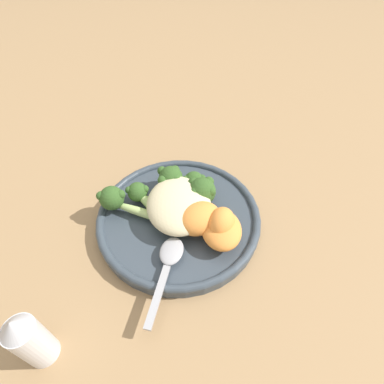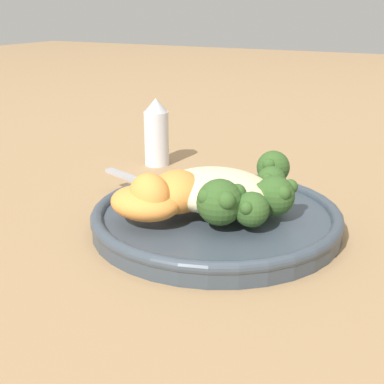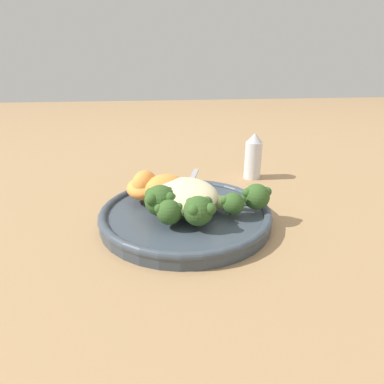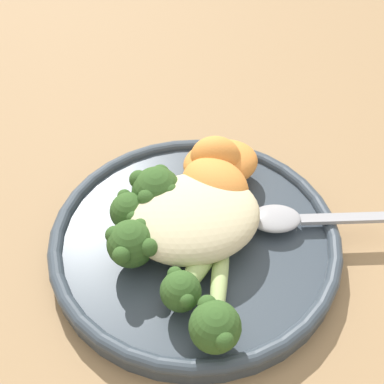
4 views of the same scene
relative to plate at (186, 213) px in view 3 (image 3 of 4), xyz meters
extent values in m
plane|color=#9E7A51|center=(-0.01, -0.01, -0.01)|extent=(4.00, 4.00, 0.00)
cylinder|color=#38424C|center=(0.00, 0.00, 0.00)|extent=(0.24, 0.24, 0.02)
torus|color=#38424C|center=(0.00, 0.00, 0.00)|extent=(0.24, 0.24, 0.01)
ellipsoid|color=beige|center=(0.00, 0.00, 0.03)|extent=(0.11, 0.09, 0.04)
ellipsoid|color=#ADC675|center=(0.01, 0.01, 0.02)|extent=(0.06, 0.06, 0.01)
sphere|color=#335623|center=(-0.02, 0.04, 0.03)|extent=(0.04, 0.04, 0.04)
sphere|color=#335623|center=(-0.01, 0.05, 0.04)|extent=(0.02, 0.02, 0.02)
sphere|color=#335623|center=(-0.03, 0.05, 0.04)|extent=(0.02, 0.02, 0.02)
sphere|color=#335623|center=(-0.03, 0.02, 0.04)|extent=(0.02, 0.02, 0.02)
sphere|color=#335623|center=(-0.01, 0.02, 0.04)|extent=(0.02, 0.02, 0.02)
ellipsoid|color=#ADC675|center=(0.00, 0.01, 0.02)|extent=(0.10, 0.06, 0.02)
sphere|color=#335623|center=(-0.05, 0.03, 0.03)|extent=(0.03, 0.03, 0.03)
sphere|color=#335623|center=(-0.05, 0.04, 0.03)|extent=(0.01, 0.01, 0.01)
sphere|color=#335623|center=(-0.05, 0.01, 0.03)|extent=(0.01, 0.01, 0.01)
ellipsoid|color=#ADC675|center=(0.00, 0.00, 0.02)|extent=(0.08, 0.04, 0.02)
sphere|color=#335623|center=(-0.03, 0.01, 0.02)|extent=(0.03, 0.03, 0.03)
sphere|color=#335623|center=(-0.03, 0.02, 0.03)|extent=(0.01, 0.01, 0.01)
sphere|color=#335623|center=(-0.03, 0.00, 0.03)|extent=(0.01, 0.01, 0.01)
ellipsoid|color=#ADC675|center=(-0.01, -0.01, 0.02)|extent=(0.09, 0.02, 0.01)
sphere|color=#335623|center=(-0.05, -0.01, 0.03)|extent=(0.04, 0.04, 0.04)
sphere|color=#335623|center=(-0.04, 0.00, 0.04)|extent=(0.01, 0.01, 0.01)
sphere|color=#335623|center=(-0.06, 0.00, 0.04)|extent=(0.01, 0.01, 0.01)
sphere|color=#335623|center=(-0.06, -0.02, 0.04)|extent=(0.01, 0.01, 0.01)
sphere|color=#335623|center=(-0.04, -0.02, 0.04)|extent=(0.01, 0.01, 0.01)
ellipsoid|color=#ADC675|center=(0.01, -0.01, 0.02)|extent=(0.06, 0.04, 0.02)
sphere|color=#335623|center=(-0.02, -0.02, 0.02)|extent=(0.03, 0.03, 0.03)
sphere|color=#335623|center=(-0.02, -0.01, 0.03)|extent=(0.01, 0.01, 0.01)
sphere|color=#335623|center=(-0.02, -0.03, 0.03)|extent=(0.01, 0.01, 0.01)
ellipsoid|color=#ADC675|center=(0.00, -0.03, 0.02)|extent=(0.08, 0.08, 0.02)
sphere|color=#335623|center=(-0.03, -0.06, 0.03)|extent=(0.03, 0.03, 0.03)
sphere|color=#335623|center=(-0.03, -0.05, 0.03)|extent=(0.01, 0.01, 0.01)
sphere|color=#335623|center=(-0.03, -0.07, 0.03)|extent=(0.01, 0.01, 0.01)
ellipsoid|color=#ADC675|center=(0.00, -0.05, 0.02)|extent=(0.06, 0.10, 0.01)
sphere|color=#335623|center=(-0.02, -0.09, 0.03)|extent=(0.04, 0.04, 0.04)
sphere|color=#335623|center=(-0.02, -0.08, 0.03)|extent=(0.01, 0.01, 0.01)
sphere|color=#335623|center=(-0.02, -0.11, 0.03)|extent=(0.01, 0.01, 0.01)
ellipsoid|color=orange|center=(0.03, 0.03, 0.03)|extent=(0.07, 0.08, 0.04)
ellipsoid|color=orange|center=(0.04, 0.05, 0.03)|extent=(0.07, 0.06, 0.03)
ellipsoid|color=orange|center=(0.02, 0.02, 0.03)|extent=(0.06, 0.05, 0.03)
ellipsoid|color=orange|center=(0.04, 0.05, 0.03)|extent=(0.06, 0.05, 0.04)
cube|color=#A3A3A8|center=(0.12, -0.03, 0.01)|extent=(0.08, 0.03, 0.00)
ellipsoid|color=#A3A3A8|center=(0.07, -0.01, 0.02)|extent=(0.05, 0.04, 0.01)
cylinder|color=silver|center=(0.16, -0.16, 0.02)|extent=(0.03, 0.03, 0.07)
cone|color=#B2B2B7|center=(0.16, -0.16, 0.07)|extent=(0.03, 0.03, 0.02)
camera|label=1|loc=(0.27, -0.01, 0.35)|focal=28.00mm
camera|label=2|loc=(-0.20, 0.43, 0.19)|focal=50.00mm
camera|label=3|loc=(-0.38, 0.06, 0.18)|focal=28.00mm
camera|label=4|loc=(-0.10, -0.26, 0.34)|focal=50.00mm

